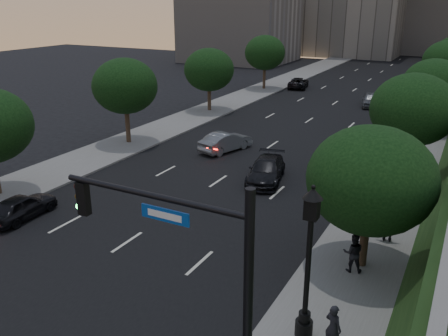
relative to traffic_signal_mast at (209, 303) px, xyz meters
The scene contains 22 objects.
ground 9.28m from the traffic_signal_mast, 168.20° to the left, with size 160.00×160.00×0.00m, color black.
road_surface 33.03m from the traffic_signal_mast, 104.73° to the left, with size 16.00×140.00×0.02m, color black.
sidewalk_right 32.00m from the traffic_signal_mast, 86.56° to the left, with size 4.50×140.00×0.15m, color slate.
sidewalk_left 36.96m from the traffic_signal_mast, 120.36° to the left, with size 4.50×140.00×0.15m, color slate.
office_block_filler 79.61m from the traffic_signal_mast, 115.58° to the left, with size 18.00×16.00×14.00m, color #A8A29A.
tree_right_a 9.94m from the traffic_signal_mast, 78.65° to the left, with size 5.20×5.20×6.24m.
tree_right_b 21.85m from the traffic_signal_mast, 84.86° to the left, with size 5.20×5.20×6.74m.
tree_right_c 34.80m from the traffic_signal_mast, 86.78° to the left, with size 5.20×5.20×6.24m.
tree_right_d 48.79m from the traffic_signal_mast, 87.70° to the left, with size 5.20×5.20×6.74m.
tree_left_b 27.17m from the traffic_signal_mast, 133.36° to the left, with size 5.00×5.00×6.71m.
tree_left_c 37.68m from the traffic_signal_mast, 119.66° to the left, with size 5.00×5.00×6.34m.
tree_left_d 50.33m from the traffic_signal_mast, 111.74° to the left, with size 5.00×5.00×6.71m.
traffic_signal_mast is the anchor object (origin of this frame).
street_lamp 4.53m from the traffic_signal_mast, 73.68° to the left, with size 0.64×0.64×5.62m.
sedan_near_left 16.42m from the traffic_signal_mast, 157.07° to the left, with size 1.58×3.92×1.34m, color black.
sedan_mid_left 24.40m from the traffic_signal_mast, 116.75° to the left, with size 1.54×4.43×1.46m, color slate.
sedan_far_left 52.11m from the traffic_signal_mast, 106.92° to the left, with size 2.23×4.83×1.34m, color black.
sedan_near_right 18.43m from the traffic_signal_mast, 108.36° to the left, with size 1.99×4.91×1.42m, color black.
sedan_far_right 43.13m from the traffic_signal_mast, 96.07° to the left, with size 1.73×4.31×1.47m, color #5A5E62.
pedestrian_a 5.34m from the traffic_signal_mast, 60.54° to the left, with size 0.60×0.39×1.65m, color black.
pedestrian_b 9.56m from the traffic_signal_mast, 79.37° to the left, with size 0.83×0.65×1.71m, color black.
pedestrian_c 12.96m from the traffic_signal_mast, 78.48° to the left, with size 1.07×0.44×1.82m, color black.
Camera 1 is at (13.40, -10.44, 10.89)m, focal length 38.00 mm.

